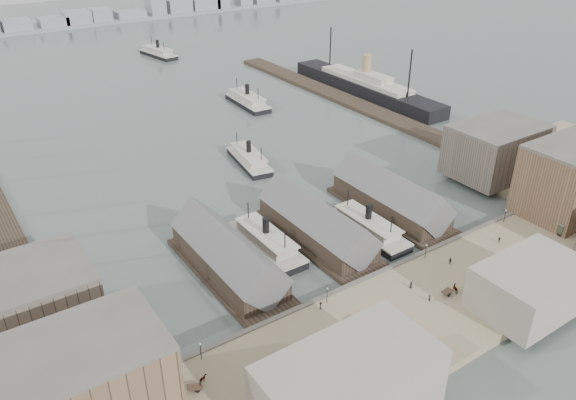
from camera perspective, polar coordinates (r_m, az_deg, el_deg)
ground at (r=136.70m, az=7.14°, el=-7.19°), size 900.00×900.00×0.00m
quay at (r=125.16m, az=13.22°, el=-11.12°), size 180.00×30.00×2.00m
seawall at (r=132.98m, az=8.64°, el=-7.85°), size 180.00×1.20×2.30m
east_wharf at (r=243.43m, az=7.37°, el=9.46°), size 10.00×180.00×1.60m
ferry_shed_west at (r=133.22m, az=-6.12°, el=-5.75°), size 14.00×42.00×12.60m
ferry_shed_center at (r=144.96m, az=2.92°, el=-2.52°), size 14.00×42.00×12.60m
ferry_shed_east at (r=160.10m, az=10.39°, el=0.21°), size 14.00×42.00×12.60m
warehouse_west_back at (r=122.02m, az=-25.19°, el=-9.85°), size 26.00×20.00×14.00m
warehouse_east_front at (r=171.89m, az=27.08°, el=1.98°), size 30.00×18.00×19.00m
warehouse_east_back at (r=186.76m, az=20.33°, el=4.73°), size 28.00×20.00×15.00m
street_bldg_center at (r=129.85m, az=23.56°, el=-8.07°), size 24.00×16.00×10.00m
street_bldg_west at (r=98.16m, az=6.17°, el=-18.26°), size 30.00×16.00×12.00m
lamp_post_far_w at (r=109.87m, az=-8.89°, el=-14.66°), size 0.44×0.44×3.92m
lamp_post_near_w at (r=121.73m, az=4.00°, el=-9.34°), size 0.44×0.44×3.92m
lamp_post_near_e at (r=139.17m, az=13.85°, el=-4.83°), size 0.44×0.44×3.92m
lamp_post_far_e at (r=160.36m, az=21.21°, el=-1.31°), size 0.44×0.44×3.92m
far_shore at (r=428.90m, az=-24.74°, el=15.92°), size 500.00×40.00×15.72m
ferry_docked_west at (r=142.66m, az=-2.24°, el=-4.20°), size 8.01×26.70×9.53m
ferry_docked_east at (r=150.05m, az=8.08°, el=-2.71°), size 7.91×26.36×9.41m
ferry_open_near at (r=188.25m, az=-3.97°, el=4.23°), size 11.30×25.68×8.86m
ferry_open_mid at (r=244.31m, az=-4.13°, el=10.07°), size 9.51×27.98×9.87m
ferry_open_far at (r=332.05m, az=-13.03°, el=14.39°), size 12.73×28.27×9.74m
ocean_steamer at (r=260.66m, az=7.89°, el=11.42°), size 12.21×89.19×17.84m
tram at (r=162.97m, az=25.16°, el=-2.05°), size 4.17×10.06×3.48m
horse_cart_left at (r=106.67m, az=-8.91°, el=-17.76°), size 4.69×3.23×1.46m
horse_cart_center at (r=119.05m, az=7.70°, el=-11.77°), size 4.96×1.87×1.58m
horse_cart_right at (r=130.65m, az=16.53°, el=-8.68°), size 4.76×2.06×1.70m
pedestrian_0 at (r=105.80m, az=-8.83°, el=-18.20°), size 0.67×0.74×1.65m
pedestrian_1 at (r=105.52m, az=-1.23°, el=-17.94°), size 0.98×0.98×1.60m
pedestrian_2 at (r=121.07m, az=3.34°, el=-10.66°), size 1.14×1.32×1.78m
pedestrian_3 at (r=110.00m, az=8.79°, el=-15.90°), size 1.07×0.98×1.76m
pedestrian_4 at (r=129.64m, az=12.39°, el=-8.42°), size 0.87×0.64×1.62m
pedestrian_5 at (r=126.61m, az=14.19°, el=-9.64°), size 0.56×0.71×1.76m
pedestrian_6 at (r=139.53m, az=16.14°, el=-5.98°), size 0.76×0.92×1.73m
pedestrian_7 at (r=149.77m, az=23.32°, el=-4.82°), size 0.85×1.15×1.60m
pedestrian_8 at (r=151.80m, az=20.68°, el=-3.78°), size 1.00×0.94×1.66m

